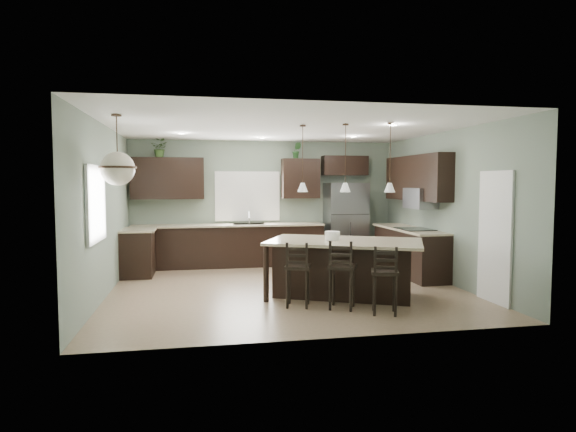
# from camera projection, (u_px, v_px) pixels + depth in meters

# --- Properties ---
(ground) EXTENTS (6.00, 6.00, 0.00)m
(ground) POSITION_uv_depth(u_px,v_px,m) (287.00, 289.00, 8.44)
(ground) COLOR #9E8466
(ground) RESTS_ON ground
(pantry_door) EXTENTS (0.04, 0.82, 2.04)m
(pantry_door) POSITION_uv_depth(u_px,v_px,m) (495.00, 237.00, 7.39)
(pantry_door) COLOR white
(pantry_door) RESTS_ON ground
(window_back) EXTENTS (1.35, 0.02, 1.00)m
(window_back) POSITION_uv_depth(u_px,v_px,m) (247.00, 196.00, 10.93)
(window_back) COLOR white
(window_back) RESTS_ON room_shell
(window_left) EXTENTS (0.02, 1.10, 1.00)m
(window_left) POSITION_uv_depth(u_px,v_px,m) (95.00, 204.00, 6.99)
(window_left) COLOR white
(window_left) RESTS_ON room_shell
(left_return_cabs) EXTENTS (0.60, 0.90, 0.90)m
(left_return_cabs) POSITION_uv_depth(u_px,v_px,m) (138.00, 253.00, 9.57)
(left_return_cabs) COLOR black
(left_return_cabs) RESTS_ON ground
(left_return_countertop) EXTENTS (0.66, 0.96, 0.04)m
(left_return_countertop) POSITION_uv_depth(u_px,v_px,m) (138.00, 230.00, 9.54)
(left_return_countertop) COLOR #BBB08E
(left_return_countertop) RESTS_ON left_return_cabs
(back_lower_cabs) EXTENTS (4.20, 0.60, 0.90)m
(back_lower_cabs) POSITION_uv_depth(u_px,v_px,m) (229.00, 246.00, 10.65)
(back_lower_cabs) COLOR black
(back_lower_cabs) RESTS_ON ground
(back_countertop) EXTENTS (4.20, 0.66, 0.04)m
(back_countertop) POSITION_uv_depth(u_px,v_px,m) (229.00, 225.00, 10.60)
(back_countertop) COLOR #BBB08E
(back_countertop) RESTS_ON back_lower_cabs
(sink_inset) EXTENTS (0.70, 0.45, 0.01)m
(sink_inset) POSITION_uv_depth(u_px,v_px,m) (249.00, 224.00, 10.68)
(sink_inset) COLOR gray
(sink_inset) RESTS_ON back_countertop
(faucet) EXTENTS (0.02, 0.02, 0.28)m
(faucet) POSITION_uv_depth(u_px,v_px,m) (249.00, 218.00, 10.64)
(faucet) COLOR silver
(faucet) RESTS_ON back_countertop
(back_upper_left) EXTENTS (1.55, 0.34, 0.90)m
(back_upper_left) POSITION_uv_depth(u_px,v_px,m) (168.00, 178.00, 10.43)
(back_upper_left) COLOR black
(back_upper_left) RESTS_ON room_shell
(back_upper_right) EXTENTS (0.85, 0.34, 0.90)m
(back_upper_right) POSITION_uv_depth(u_px,v_px,m) (300.00, 179.00, 10.98)
(back_upper_right) COLOR black
(back_upper_right) RESTS_ON room_shell
(fridge_header) EXTENTS (1.05, 0.34, 0.45)m
(fridge_header) POSITION_uv_depth(u_px,v_px,m) (345.00, 166.00, 11.15)
(fridge_header) COLOR black
(fridge_header) RESTS_ON room_shell
(right_lower_cabs) EXTENTS (0.60, 2.35, 0.90)m
(right_lower_cabs) POSITION_uv_depth(u_px,v_px,m) (409.00, 252.00, 9.76)
(right_lower_cabs) COLOR black
(right_lower_cabs) RESTS_ON ground
(right_countertop) EXTENTS (0.66, 2.35, 0.04)m
(right_countertop) POSITION_uv_depth(u_px,v_px,m) (409.00, 229.00, 9.72)
(right_countertop) COLOR #BBB08E
(right_countertop) RESTS_ON right_lower_cabs
(cooktop) EXTENTS (0.58, 0.75, 0.02)m
(cooktop) POSITION_uv_depth(u_px,v_px,m) (415.00, 229.00, 9.45)
(cooktop) COLOR black
(cooktop) RESTS_ON right_countertop
(wall_oven_front) EXTENTS (0.01, 0.72, 0.60)m
(wall_oven_front) POSITION_uv_depth(u_px,v_px,m) (401.00, 254.00, 9.43)
(wall_oven_front) COLOR gray
(wall_oven_front) RESTS_ON right_lower_cabs
(right_upper_cabs) EXTENTS (0.34, 2.35, 0.90)m
(right_upper_cabs) POSITION_uv_depth(u_px,v_px,m) (417.00, 178.00, 9.68)
(right_upper_cabs) COLOR black
(right_upper_cabs) RESTS_ON room_shell
(microwave) EXTENTS (0.40, 0.75, 0.40)m
(microwave) POSITION_uv_depth(u_px,v_px,m) (420.00, 198.00, 9.43)
(microwave) COLOR gray
(microwave) RESTS_ON right_upper_cabs
(refrigerator) EXTENTS (0.90, 0.74, 1.85)m
(refrigerator) POSITION_uv_depth(u_px,v_px,m) (345.00, 223.00, 11.08)
(refrigerator) COLOR gray
(refrigerator) RESTS_ON ground
(kitchen_island) EXTENTS (2.79, 2.27, 0.92)m
(kitchen_island) POSITION_uv_depth(u_px,v_px,m) (344.00, 269.00, 7.81)
(kitchen_island) COLOR black
(kitchen_island) RESTS_ON ground
(serving_dish) EXTENTS (0.24, 0.24, 0.14)m
(serving_dish) POSITION_uv_depth(u_px,v_px,m) (333.00, 236.00, 7.82)
(serving_dish) COLOR white
(serving_dish) RESTS_ON kitchen_island
(bar_stool_left) EXTENTS (0.46, 0.46, 0.99)m
(bar_stool_left) POSITION_uv_depth(u_px,v_px,m) (298.00, 274.00, 7.18)
(bar_stool_left) COLOR black
(bar_stool_left) RESTS_ON ground
(bar_stool_center) EXTENTS (0.51, 0.51, 1.03)m
(bar_stool_center) POSITION_uv_depth(u_px,v_px,m) (342.00, 274.00, 7.05)
(bar_stool_center) COLOR black
(bar_stool_center) RESTS_ON ground
(bar_stool_right) EXTENTS (0.46, 0.46, 0.98)m
(bar_stool_right) POSITION_uv_depth(u_px,v_px,m) (385.00, 280.00, 6.77)
(bar_stool_right) COLOR black
(bar_stool_right) RESTS_ON ground
(pendant_left) EXTENTS (0.17, 0.17, 1.10)m
(pendant_left) POSITION_uv_depth(u_px,v_px,m) (303.00, 159.00, 7.85)
(pendant_left) COLOR white
(pendant_left) RESTS_ON room_shell
(pendant_center) EXTENTS (0.17, 0.17, 1.10)m
(pendant_center) POSITION_uv_depth(u_px,v_px,m) (345.00, 158.00, 7.69)
(pendant_center) COLOR silver
(pendant_center) RESTS_ON room_shell
(pendant_right) EXTENTS (0.17, 0.17, 1.10)m
(pendant_right) POSITION_uv_depth(u_px,v_px,m) (390.00, 158.00, 7.52)
(pendant_right) COLOR white
(pendant_right) RESTS_ON room_shell
(chandelier) EXTENTS (0.51, 0.51, 0.98)m
(chandelier) POSITION_uv_depth(u_px,v_px,m) (117.00, 150.00, 6.63)
(chandelier) COLOR beige
(chandelier) RESTS_ON room_shell
(plant_back_left) EXTENTS (0.43, 0.40, 0.39)m
(plant_back_left) POSITION_uv_depth(u_px,v_px,m) (160.00, 148.00, 10.33)
(plant_back_left) COLOR #2F4920
(plant_back_left) RESTS_ON back_upper_left
(plant_back_right) EXTENTS (0.23, 0.21, 0.36)m
(plant_back_right) POSITION_uv_depth(u_px,v_px,m) (297.00, 151.00, 10.89)
(plant_back_right) COLOR #265324
(plant_back_right) RESTS_ON back_upper_right
(room_shell) EXTENTS (6.00, 6.00, 6.00)m
(room_shell) POSITION_uv_depth(u_px,v_px,m) (287.00, 192.00, 8.32)
(room_shell) COLOR slate
(room_shell) RESTS_ON ground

